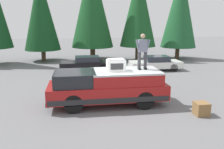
% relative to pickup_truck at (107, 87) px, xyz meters
% --- Properties ---
extents(ground_plane, '(90.00, 90.00, 0.00)m').
position_rel_pickup_truck_xyz_m(ground_plane, '(-0.22, -0.41, -0.87)').
color(ground_plane, slate).
extents(pickup_truck, '(2.01, 5.54, 1.65)m').
position_rel_pickup_truck_xyz_m(pickup_truck, '(0.00, 0.00, 0.00)').
color(pickup_truck, maroon).
rests_on(pickup_truck, ground).
extents(compressor_unit, '(0.65, 0.84, 0.56)m').
position_rel_pickup_truck_xyz_m(compressor_unit, '(-0.04, -0.39, 1.05)').
color(compressor_unit, white).
rests_on(compressor_unit, pickup_truck).
extents(person_on_truck_bed, '(0.29, 0.72, 1.69)m').
position_rel_pickup_truck_xyz_m(person_on_truck_bed, '(0.11, -1.70, 1.68)').
color(person_on_truck_bed, '#333338').
rests_on(person_on_truck_bed, pickup_truck).
extents(parked_car_white, '(1.64, 4.10, 1.16)m').
position_rel_pickup_truck_xyz_m(parked_car_white, '(7.43, -4.92, -0.29)').
color(parked_car_white, white).
rests_on(parked_car_white, ground).
extents(parked_car_black, '(1.64, 4.10, 1.16)m').
position_rel_pickup_truck_xyz_m(parked_car_black, '(8.11, 0.63, -0.29)').
color(parked_car_black, black).
rests_on(parked_car_black, ground).
extents(wooden_crate, '(0.56, 0.56, 0.56)m').
position_rel_pickup_truck_xyz_m(wooden_crate, '(-1.92, -3.77, -0.59)').
color(wooden_crate, olive).
rests_on(wooden_crate, ground).
extents(conifer_far_left, '(3.62, 3.62, 9.15)m').
position_rel_pickup_truck_xyz_m(conifer_far_left, '(12.92, -9.15, 4.30)').
color(conifer_far_left, '#4C3826').
rests_on(conifer_far_left, ground).
extents(conifer_left, '(3.56, 3.56, 8.89)m').
position_rel_pickup_truck_xyz_m(conifer_left, '(12.64, -4.75, 4.27)').
color(conifer_left, '#4C3826').
rests_on(conifer_left, ground).
extents(conifer_center_left, '(4.23, 4.23, 9.96)m').
position_rel_pickup_truck_xyz_m(conifer_center_left, '(13.67, -0.29, 4.75)').
color(conifer_center_left, '#4C3826').
rests_on(conifer_center_left, ground).
extents(conifer_center_right, '(3.48, 3.48, 8.46)m').
position_rel_pickup_truck_xyz_m(conifer_center_right, '(13.62, 4.63, 3.90)').
color(conifer_center_right, '#4C3826').
rests_on(conifer_center_right, ground).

